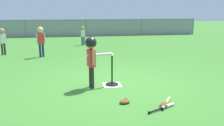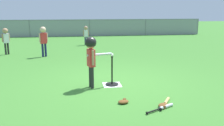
# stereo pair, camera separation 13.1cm
# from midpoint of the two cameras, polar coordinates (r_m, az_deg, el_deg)

# --- Properties ---
(ground_plane) EXTENTS (60.00, 60.00, 0.00)m
(ground_plane) POSITION_cam_midpoint_polar(r_m,az_deg,el_deg) (6.13, 1.47, -4.64)
(ground_plane) COLOR #3D7A2D
(home_plate) EXTENTS (0.44, 0.44, 0.01)m
(home_plate) POSITION_cam_midpoint_polar(r_m,az_deg,el_deg) (5.94, 0.63, -5.15)
(home_plate) COLOR white
(home_plate) RESTS_ON ground_plane
(batting_tee) EXTENTS (0.32, 0.32, 0.71)m
(batting_tee) POSITION_cam_midpoint_polar(r_m,az_deg,el_deg) (5.91, 0.64, -4.12)
(batting_tee) COLOR black
(batting_tee) RESTS_ON ground_plane
(baseball_on_tee) EXTENTS (0.07, 0.07, 0.07)m
(baseball_on_tee) POSITION_cam_midpoint_polar(r_m,az_deg,el_deg) (5.76, 0.65, 1.92)
(baseball_on_tee) COLOR white
(baseball_on_tee) RESTS_ON batting_tee
(batter_child) EXTENTS (0.63, 0.34, 1.21)m
(batter_child) POSITION_cam_midpoint_polar(r_m,az_deg,el_deg) (5.55, -4.27, 2.67)
(batter_child) COLOR #262626
(batter_child) RESTS_ON ground_plane
(fielder_deep_center) EXTENTS (0.26, 0.23, 1.08)m
(fielder_deep_center) POSITION_cam_midpoint_polar(r_m,az_deg,el_deg) (10.69, -23.53, 5.52)
(fielder_deep_center) COLOR #262626
(fielder_deep_center) RESTS_ON ground_plane
(fielder_deep_left) EXTENTS (0.31, 0.23, 1.17)m
(fielder_deep_left) POSITION_cam_midpoint_polar(r_m,az_deg,el_deg) (9.69, -15.56, 5.83)
(fielder_deep_left) COLOR #191E4C
(fielder_deep_left) RESTS_ON ground_plane
(fielder_deep_right) EXTENTS (0.29, 0.19, 0.98)m
(fielder_deep_right) POSITION_cam_midpoint_polar(r_m,az_deg,el_deg) (12.57, -5.89, 7.11)
(fielder_deep_right) COLOR #191E4C
(fielder_deep_right) RESTS_ON ground_plane
(spare_bat_silver) EXTENTS (0.62, 0.36, 0.06)m
(spare_bat_silver) POSITION_cam_midpoint_polar(r_m,az_deg,el_deg) (4.67, 12.91, -10.18)
(spare_bat_silver) COLOR silver
(spare_bat_silver) RESTS_ON ground_plane
(spare_bat_wood) EXTENTS (0.40, 0.57, 0.06)m
(spare_bat_wood) POSITION_cam_midpoint_polar(r_m,az_deg,el_deg) (4.93, 13.39, -8.97)
(spare_bat_wood) COLOR #DBB266
(spare_bat_wood) RESTS_ON ground_plane
(glove_by_plate) EXTENTS (0.26, 0.22, 0.07)m
(glove_by_plate) POSITION_cam_midpoint_polar(r_m,az_deg,el_deg) (4.81, 3.52, -9.12)
(glove_by_plate) COLOR brown
(glove_by_plate) RESTS_ON ground_plane
(glove_near_bats) EXTENTS (0.27, 0.25, 0.07)m
(glove_near_bats) POSITION_cam_midpoint_polar(r_m,az_deg,el_deg) (4.75, 12.83, -9.74)
(glove_near_bats) COLOR brown
(glove_near_bats) RESTS_ON ground_plane
(outfield_fence) EXTENTS (16.06, 0.06, 1.15)m
(outfield_fence) POSITION_cam_midpoint_polar(r_m,az_deg,el_deg) (16.89, -5.11, 8.45)
(outfield_fence) COLOR slate
(outfield_fence) RESTS_ON ground_plane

